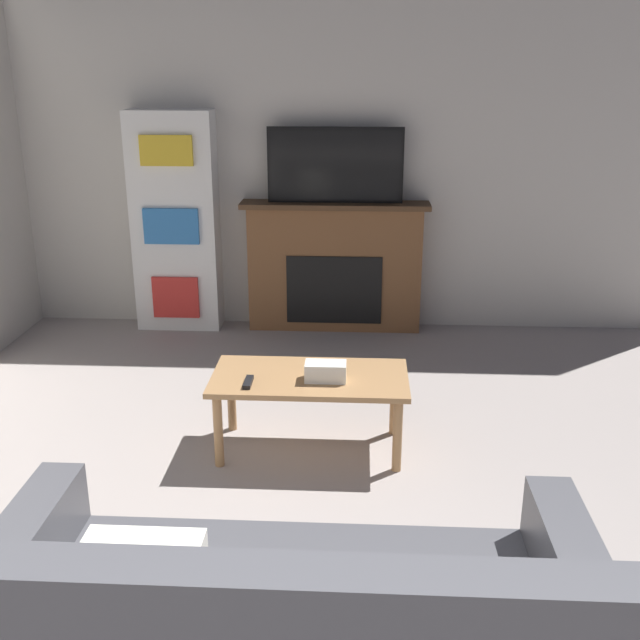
{
  "coord_description": "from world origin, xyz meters",
  "views": [
    {
      "loc": [
        0.25,
        -1.13,
        2.07
      ],
      "look_at": [
        0.03,
        2.89,
        0.67
      ],
      "focal_mm": 42.0,
      "sensor_mm": 36.0,
      "label": 1
    }
  ],
  "objects_px": {
    "tv": "(335,165)",
    "bookshelf": "(175,223)",
    "fireplace": "(335,266)",
    "coffee_table": "(310,385)"
  },
  "relations": [
    {
      "from": "tv",
      "to": "bookshelf",
      "type": "relative_size",
      "value": 0.6
    },
    {
      "from": "coffee_table",
      "to": "bookshelf",
      "type": "relative_size",
      "value": 0.62
    },
    {
      "from": "tv",
      "to": "coffee_table",
      "type": "xyz_separation_m",
      "value": [
        -0.06,
        -2.03,
        -0.93
      ]
    },
    {
      "from": "fireplace",
      "to": "tv",
      "type": "xyz_separation_m",
      "value": [
        -0.0,
        -0.02,
        0.8
      ]
    },
    {
      "from": "coffee_table",
      "to": "fireplace",
      "type": "bearing_deg",
      "value": 88.27
    },
    {
      "from": "coffee_table",
      "to": "bookshelf",
      "type": "xyz_separation_m",
      "value": [
        -1.2,
        2.02,
        0.47
      ]
    },
    {
      "from": "fireplace",
      "to": "bookshelf",
      "type": "relative_size",
      "value": 0.85
    },
    {
      "from": "fireplace",
      "to": "bookshelf",
      "type": "distance_m",
      "value": 1.31
    },
    {
      "from": "tv",
      "to": "bookshelf",
      "type": "distance_m",
      "value": 1.34
    },
    {
      "from": "fireplace",
      "to": "coffee_table",
      "type": "distance_m",
      "value": 2.05
    }
  ]
}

